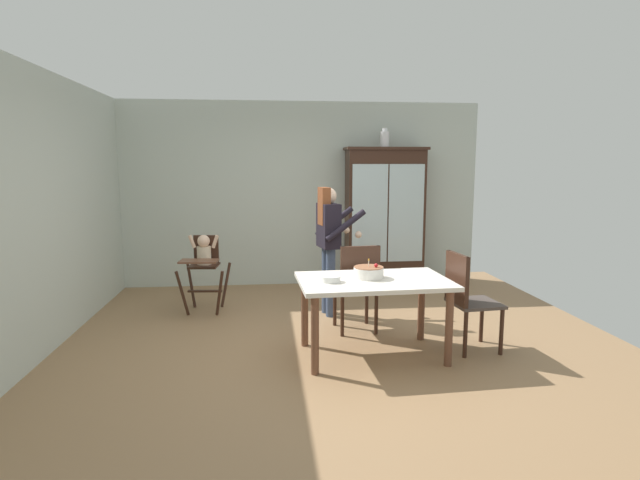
% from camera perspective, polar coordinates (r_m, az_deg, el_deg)
% --- Properties ---
extents(ground_plane, '(6.24, 6.24, 0.00)m').
position_cam_1_polar(ground_plane, '(5.28, -0.03, -11.40)').
color(ground_plane, '#93704C').
extents(wall_back, '(5.32, 0.06, 2.70)m').
position_cam_1_polar(wall_back, '(7.60, -2.12, 5.13)').
color(wall_back, beige).
rests_on(wall_back, ground_plane).
extents(wall_left, '(0.06, 5.32, 2.70)m').
position_cam_1_polar(wall_left, '(5.39, -29.09, 2.66)').
color(wall_left, beige).
rests_on(wall_left, ground_plane).
extents(china_cabinet, '(1.18, 0.48, 2.04)m').
position_cam_1_polar(china_cabinet, '(7.55, 7.23, 2.56)').
color(china_cabinet, '#382116').
rests_on(china_cabinet, ground_plane).
extents(ceramic_vase, '(0.13, 0.13, 0.27)m').
position_cam_1_polar(ceramic_vase, '(7.52, 7.25, 11.17)').
color(ceramic_vase, white).
rests_on(ceramic_vase, china_cabinet).
extents(high_chair_with_toddler, '(0.62, 0.72, 0.95)m').
position_cam_1_polar(high_chair_with_toddler, '(6.36, -12.87, -2.08)').
color(high_chair_with_toddler, '#382116').
rests_on(high_chair_with_toddler, ground_plane).
extents(adult_person, '(0.57, 0.56, 1.53)m').
position_cam_1_polar(adult_person, '(6.01, 1.03, 0.57)').
color(adult_person, '#3D4C6B').
rests_on(adult_person, ground_plane).
extents(dining_table, '(1.43, 0.95, 0.74)m').
position_cam_1_polar(dining_table, '(4.79, 6.01, -5.54)').
color(dining_table, silver).
rests_on(dining_table, ground_plane).
extents(birthday_cake, '(0.28, 0.28, 0.19)m').
position_cam_1_polar(birthday_cake, '(4.80, 5.47, -3.62)').
color(birthday_cake, white).
rests_on(birthday_cake, dining_table).
extents(serving_bowl, '(0.18, 0.18, 0.05)m').
position_cam_1_polar(serving_bowl, '(4.62, 1.19, -4.38)').
color(serving_bowl, silver).
rests_on(serving_bowl, dining_table).
extents(dining_chair_far_side, '(0.47, 0.47, 0.96)m').
position_cam_1_polar(dining_chair_far_side, '(5.44, 4.24, -4.73)').
color(dining_chair_far_side, '#382116').
rests_on(dining_chair_far_side, ground_plane).
extents(dining_chair_right_end, '(0.48, 0.48, 0.96)m').
position_cam_1_polar(dining_chair_right_end, '(5.11, 16.00, -5.90)').
color(dining_chair_right_end, '#382116').
rests_on(dining_chair_right_end, ground_plane).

